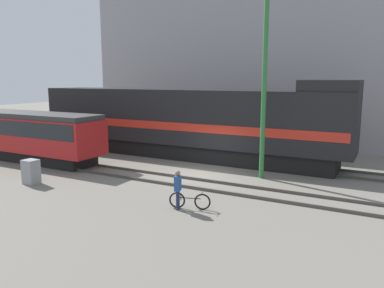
{
  "coord_description": "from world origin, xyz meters",
  "views": [
    {
      "loc": [
        8.9,
        -17.48,
        5.07
      ],
      "look_at": [
        0.01,
        -0.9,
        1.8
      ],
      "focal_mm": 35.0,
      "sensor_mm": 36.0,
      "label": 1
    }
  ],
  "objects_px": {
    "streetcar": "(32,133)",
    "bicycle": "(190,201)",
    "utility_pole_left": "(264,91)",
    "freight_locomotive": "(184,122)",
    "signal_box": "(31,172)",
    "person": "(178,186)"
  },
  "relations": [
    {
      "from": "utility_pole_left",
      "to": "person",
      "type": "bearing_deg",
      "value": -102.84
    },
    {
      "from": "signal_box",
      "to": "bicycle",
      "type": "bearing_deg",
      "value": 3.21
    },
    {
      "from": "freight_locomotive",
      "to": "utility_pole_left",
      "type": "relative_size",
      "value": 2.37
    },
    {
      "from": "signal_box",
      "to": "utility_pole_left",
      "type": "bearing_deg",
      "value": 33.67
    },
    {
      "from": "freight_locomotive",
      "to": "streetcar",
      "type": "xyz_separation_m",
      "value": [
        -7.79,
        -5.52,
        -0.6
      ]
    },
    {
      "from": "freight_locomotive",
      "to": "bicycle",
      "type": "xyz_separation_m",
      "value": [
        5.13,
        -8.67,
        -2.0
      ]
    },
    {
      "from": "streetcar",
      "to": "bicycle",
      "type": "relative_size",
      "value": 6.22
    },
    {
      "from": "utility_pole_left",
      "to": "signal_box",
      "type": "height_order",
      "value": "utility_pole_left"
    },
    {
      "from": "freight_locomotive",
      "to": "bicycle",
      "type": "relative_size",
      "value": 13.01
    },
    {
      "from": "streetcar",
      "to": "bicycle",
      "type": "xyz_separation_m",
      "value": [
        12.92,
        -3.16,
        -1.4
      ]
    },
    {
      "from": "person",
      "to": "utility_pole_left",
      "type": "distance_m",
      "value": 7.25
    },
    {
      "from": "person",
      "to": "signal_box",
      "type": "bearing_deg",
      "value": -178.49
    },
    {
      "from": "bicycle",
      "to": "streetcar",
      "type": "bearing_deg",
      "value": 166.27
    },
    {
      "from": "freight_locomotive",
      "to": "bicycle",
      "type": "distance_m",
      "value": 10.27
    },
    {
      "from": "bicycle",
      "to": "utility_pole_left",
      "type": "bearing_deg",
      "value": 80.2
    },
    {
      "from": "bicycle",
      "to": "utility_pole_left",
      "type": "xyz_separation_m",
      "value": [
        1.02,
        5.91,
        4.14
      ]
    },
    {
      "from": "utility_pole_left",
      "to": "signal_box",
      "type": "relative_size",
      "value": 7.45
    },
    {
      "from": "freight_locomotive",
      "to": "person",
      "type": "height_order",
      "value": "freight_locomotive"
    },
    {
      "from": "freight_locomotive",
      "to": "utility_pole_left",
      "type": "distance_m",
      "value": 7.07
    },
    {
      "from": "streetcar",
      "to": "utility_pole_left",
      "type": "distance_m",
      "value": 14.48
    },
    {
      "from": "person",
      "to": "utility_pole_left",
      "type": "relative_size",
      "value": 0.18
    },
    {
      "from": "streetcar",
      "to": "utility_pole_left",
      "type": "bearing_deg",
      "value": 11.19
    }
  ]
}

